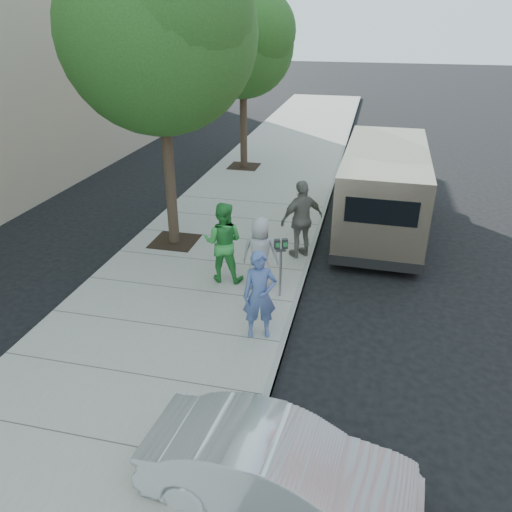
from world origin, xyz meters
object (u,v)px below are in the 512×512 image
(tree_near, at_px, (160,25))
(van, at_px, (383,188))
(tree_far, at_px, (244,40))
(person_striped_polo, at_px, (302,219))
(sedan, at_px, (279,470))
(person_officer, at_px, (260,295))
(person_gray_shirt, at_px, (260,253))
(person_green_shirt, at_px, (223,242))
(parking_meter, at_px, (281,255))

(tree_near, xyz_separation_m, van, (5.40, 2.52, -4.26))
(tree_far, bearing_deg, person_striped_polo, -65.80)
(sedan, height_order, person_officer, person_officer)
(tree_near, relative_size, person_officer, 4.24)
(tree_far, height_order, person_gray_shirt, tree_far)
(person_officer, height_order, person_striped_polo, person_striped_polo)
(van, relative_size, sedan, 1.85)
(tree_far, relative_size, person_officer, 3.65)
(person_officer, height_order, person_green_shirt, person_green_shirt)
(tree_near, distance_m, tree_far, 7.63)
(person_green_shirt, bearing_deg, person_striped_polo, -135.33)
(person_gray_shirt, bearing_deg, parking_meter, 147.52)
(van, bearing_deg, person_gray_shirt, -119.38)
(tree_far, distance_m, parking_meter, 11.00)
(sedan, bearing_deg, person_officer, 21.87)
(person_striped_polo, bearing_deg, tree_near, -40.82)
(parking_meter, relative_size, person_striped_polo, 0.68)
(van, distance_m, sedan, 9.81)
(parking_meter, xyz_separation_m, sedan, (0.94, -5.00, -0.56))
(sedan, relative_size, person_officer, 2.01)
(tree_near, relative_size, person_striped_polo, 3.74)
(van, bearing_deg, parking_meter, -112.71)
(tree_far, bearing_deg, tree_near, -90.00)
(tree_near, bearing_deg, person_gray_shirt, -34.22)
(tree_near, bearing_deg, person_green_shirt, -42.56)
(person_officer, relative_size, person_striped_polo, 0.88)
(tree_far, distance_m, person_striped_polo, 9.21)
(tree_near, distance_m, parking_meter, 5.93)
(tree_near, height_order, van, tree_near)
(tree_far, relative_size, person_striped_polo, 3.23)
(tree_far, height_order, parking_meter, tree_far)
(sedan, distance_m, person_officer, 3.63)
(person_striped_polo, bearing_deg, person_green_shirt, 7.23)
(tree_near, height_order, parking_meter, tree_near)
(van, relative_size, person_gray_shirt, 3.91)
(tree_near, height_order, person_striped_polo, tree_near)
(tree_far, distance_m, van, 8.24)
(tree_near, relative_size, person_gray_shirt, 4.45)
(tree_far, bearing_deg, van, -43.28)
(parking_meter, distance_m, person_gray_shirt, 0.62)
(tree_far, relative_size, sedan, 1.81)
(tree_near, height_order, person_green_shirt, tree_near)
(sedan, bearing_deg, van, -1.72)
(person_gray_shirt, bearing_deg, sedan, 103.06)
(parking_meter, height_order, person_striped_polo, person_striped_polo)
(person_striped_polo, bearing_deg, van, -166.27)
(tree_near, height_order, tree_far, tree_near)
(person_officer, bearing_deg, tree_far, 87.77)
(person_green_shirt, bearing_deg, parking_meter, 159.87)
(tree_far, relative_size, parking_meter, 4.72)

